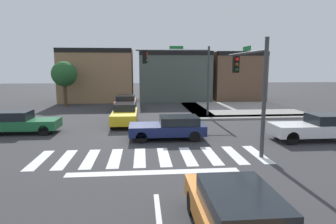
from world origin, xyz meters
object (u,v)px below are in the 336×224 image
at_px(traffic_signal_northeast, 181,67).
at_px(roadside_tree, 64,74).
at_px(car_maroon, 126,102).
at_px(traffic_signal_southeast, 249,75).
at_px(car_green, 21,122).
at_px(car_yellow, 125,114).
at_px(car_navy, 170,127).
at_px(car_orange, 238,219).
at_px(car_white, 314,127).

xyz_separation_m(traffic_signal_northeast, roadside_tree, (-11.20, 7.97, -0.72)).
xyz_separation_m(car_maroon, roadside_tree, (-6.51, 3.50, 2.60)).
height_order(traffic_signal_southeast, car_green, traffic_signal_southeast).
xyz_separation_m(car_yellow, car_maroon, (-0.31, 7.08, 0.01)).
height_order(car_navy, car_orange, car_orange).
distance_m(car_green, roadside_tree, 13.16).
height_order(car_white, car_orange, car_white).
relative_size(car_white, car_orange, 0.90).
bearing_deg(roadside_tree, car_yellow, -57.20).
height_order(traffic_signal_southeast, car_orange, traffic_signal_southeast).
bearing_deg(car_yellow, roadside_tree, -147.20).
relative_size(traffic_signal_northeast, car_navy, 1.38).
distance_m(car_green, car_yellow, 6.67).
relative_size(traffic_signal_southeast, car_yellow, 1.28).
bearing_deg(car_white, traffic_signal_northeast, -51.64).
bearing_deg(car_maroon, traffic_signal_northeast, 46.34).
height_order(car_green, car_orange, car_orange).
xyz_separation_m(car_maroon, car_orange, (3.70, -22.02, -0.03)).
relative_size(traffic_signal_northeast, car_orange, 1.24).
bearing_deg(car_orange, car_white, -38.79).
distance_m(car_yellow, car_maroon, 7.09).
height_order(car_navy, car_white, car_white).
bearing_deg(traffic_signal_northeast, car_yellow, 30.77).
bearing_deg(car_orange, car_maroon, 9.52).
relative_size(traffic_signal_southeast, traffic_signal_northeast, 0.94).
relative_size(traffic_signal_southeast, car_orange, 1.16).
relative_size(car_navy, car_white, 1.00).
distance_m(traffic_signal_northeast, car_white, 11.00).
height_order(car_white, roadside_tree, roadside_tree).
bearing_deg(traffic_signal_southeast, car_yellow, 46.32).
distance_m(car_green, car_maroon, 11.11).
height_order(car_green, roadside_tree, roadside_tree).
bearing_deg(car_orange, traffic_signal_southeast, -21.21).
xyz_separation_m(car_navy, car_orange, (0.55, -10.44, 0.05)).
distance_m(traffic_signal_southeast, roadside_tree, 21.71).
xyz_separation_m(car_green, car_yellow, (6.26, 2.30, 0.04)).
bearing_deg(car_green, car_navy, -13.63).
xyz_separation_m(car_white, car_maroon, (-11.19, 12.69, 0.01)).
bearing_deg(car_green, car_white, -10.94).
relative_size(car_navy, car_yellow, 0.99).
relative_size(traffic_signal_southeast, car_navy, 1.29).
bearing_deg(car_green, traffic_signal_northeast, 24.75).
relative_size(car_maroon, car_orange, 1.00).
distance_m(car_white, car_maroon, 16.92).
distance_m(car_maroon, car_orange, 22.33).
height_order(car_yellow, car_maroon, car_yellow).
relative_size(car_green, car_navy, 0.96).
bearing_deg(traffic_signal_northeast, car_maroon, -43.66).
bearing_deg(roadside_tree, car_navy, -57.38).
bearing_deg(car_green, car_maroon, 57.59).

